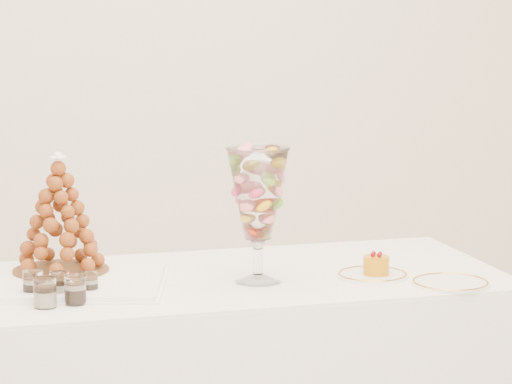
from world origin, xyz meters
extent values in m
cube|color=white|center=(0.00, 2.00, 1.40)|extent=(4.50, 0.04, 2.80)
cube|color=white|center=(-0.12, 0.16, 0.69)|extent=(1.85, 0.82, 0.01)
cube|color=white|center=(-0.45, 0.16, 0.70)|extent=(0.61, 0.51, 0.02)
cylinder|color=white|center=(0.08, 0.08, 0.70)|extent=(0.13, 0.13, 0.02)
cylinder|color=white|center=(0.08, 0.08, 0.76)|extent=(0.03, 0.03, 0.09)
sphere|color=white|center=(0.08, 0.08, 0.80)|extent=(0.04, 0.04, 0.04)
cylinder|color=white|center=(0.41, 0.06, 0.70)|extent=(0.20, 0.20, 0.01)
cylinder|color=white|center=(0.59, -0.07, 0.70)|extent=(0.21, 0.21, 0.01)
cylinder|color=white|center=(-0.53, 0.04, 0.73)|extent=(0.06, 0.06, 0.07)
cylinder|color=white|center=(-0.47, 0.02, 0.73)|extent=(0.06, 0.06, 0.07)
cylinder|color=white|center=(-0.39, 0.03, 0.72)|extent=(0.06, 0.06, 0.06)
cylinder|color=white|center=(-0.51, -0.07, 0.73)|extent=(0.06, 0.06, 0.08)
cylinder|color=white|center=(-0.43, -0.05, 0.73)|extent=(0.07, 0.07, 0.07)
cylinder|color=brown|center=(-0.45, 0.26, 0.71)|extent=(0.27, 0.27, 0.01)
cone|color=brown|center=(-0.45, 0.26, 0.88)|extent=(0.26, 0.26, 0.32)
sphere|color=white|center=(-0.45, 0.26, 1.03)|extent=(0.03, 0.03, 0.03)
cylinder|color=#CB7E09|center=(0.42, 0.06, 0.73)|extent=(0.07, 0.07, 0.05)
sphere|color=maroon|center=(0.43, 0.06, 0.76)|extent=(0.01, 0.01, 0.01)
sphere|color=maroon|center=(0.41, 0.07, 0.76)|extent=(0.01, 0.01, 0.01)
sphere|color=maroon|center=(0.40, 0.05, 0.76)|extent=(0.01, 0.01, 0.01)
sphere|color=maroon|center=(0.42, 0.04, 0.76)|extent=(0.01, 0.01, 0.01)
camera|label=1|loc=(-0.66, -3.10, 1.48)|focal=85.00mm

